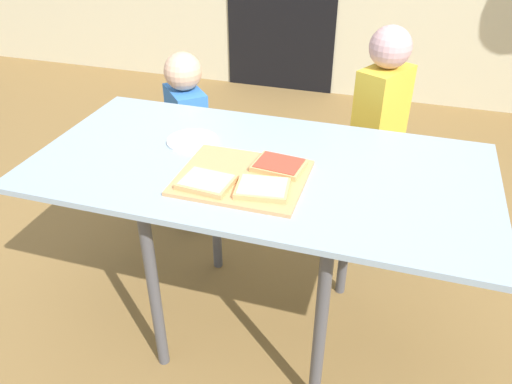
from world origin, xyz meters
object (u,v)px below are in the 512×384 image
(dining_table, at_px, (259,183))
(child_left, at_px, (188,132))
(cutting_board, at_px, (242,177))
(pizza_slice_near_left, at_px, (206,182))
(child_right, at_px, (378,131))
(pizza_slice_far_right, at_px, (279,165))
(pizza_slice_near_right, at_px, (263,188))
(plate_white_left, at_px, (192,141))

(dining_table, distance_m, child_left, 0.82)
(cutting_board, xyz_separation_m, child_left, (-0.52, 0.70, -0.24))
(pizza_slice_near_left, bearing_deg, child_right, 61.96)
(dining_table, bearing_deg, pizza_slice_far_right, -19.00)
(child_left, bearing_deg, child_right, 4.67)
(pizza_slice_near_right, bearing_deg, pizza_slice_near_left, -174.22)
(dining_table, xyz_separation_m, plate_white_left, (-0.28, 0.08, 0.08))
(pizza_slice_far_right, bearing_deg, pizza_slice_near_left, -138.12)
(pizza_slice_near_right, relative_size, child_right, 0.16)
(pizza_slice_near_right, relative_size, pizza_slice_near_left, 1.03)
(plate_white_left, bearing_deg, child_left, 117.20)
(plate_white_left, height_order, child_left, child_left)
(cutting_board, distance_m, pizza_slice_far_right, 0.13)
(dining_table, relative_size, pizza_slice_near_right, 8.84)
(pizza_slice_near_right, bearing_deg, pizza_slice_far_right, 85.53)
(cutting_board, relative_size, pizza_slice_far_right, 2.34)
(child_left, height_order, child_right, child_right)
(pizza_slice_near_left, distance_m, pizza_slice_far_right, 0.25)
(child_right, bearing_deg, child_left, -175.33)
(pizza_slice_far_right, relative_size, plate_white_left, 0.92)
(cutting_board, relative_size, pizza_slice_near_left, 2.37)
(cutting_board, xyz_separation_m, pizza_slice_near_left, (-0.09, -0.08, 0.02))
(child_left, bearing_deg, pizza_slice_near_right, -51.83)
(cutting_board, bearing_deg, dining_table, 77.58)
(pizza_slice_near_left, height_order, plate_white_left, pizza_slice_near_left)
(child_right, bearing_deg, plate_white_left, -136.97)
(child_right, bearing_deg, pizza_slice_near_right, -108.53)
(pizza_slice_near_left, distance_m, child_left, 0.93)
(dining_table, distance_m, pizza_slice_near_right, 0.21)
(cutting_board, xyz_separation_m, pizza_slice_near_right, (0.09, -0.07, 0.02))
(cutting_board, height_order, child_left, child_left)
(plate_white_left, distance_m, child_right, 0.87)
(pizza_slice_far_right, relative_size, child_left, 0.19)
(dining_table, distance_m, cutting_board, 0.14)
(pizza_slice_near_right, distance_m, pizza_slice_far_right, 0.15)
(pizza_slice_near_left, bearing_deg, child_left, 118.60)
(plate_white_left, relative_size, child_right, 0.17)
(pizza_slice_near_right, relative_size, child_left, 0.19)
(dining_table, xyz_separation_m, cutting_board, (-0.02, -0.11, 0.08))
(pizza_slice_near_right, relative_size, plate_white_left, 0.94)
(plate_white_left, bearing_deg, cutting_board, -37.11)
(cutting_board, distance_m, pizza_slice_near_right, 0.11)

